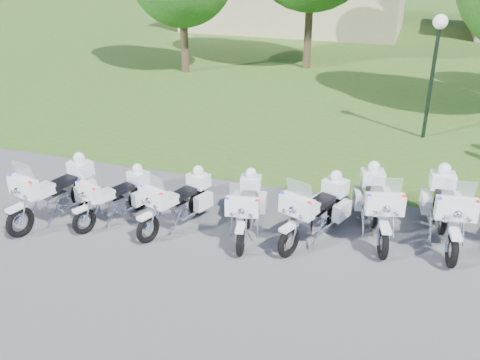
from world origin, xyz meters
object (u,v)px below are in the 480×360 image
(motorcycle_0, at_px, (56,190))
(motorcycle_6, at_px, (446,208))
(motorcycle_1, at_px, (116,196))
(lamp_post, at_px, (437,46))
(motorcycle_3, at_px, (247,206))
(motorcycle_4, at_px, (316,209))
(motorcycle_5, at_px, (377,204))
(motorcycle_2, at_px, (178,200))

(motorcycle_0, xyz_separation_m, motorcycle_6, (8.42, 1.82, 0.04))
(motorcycle_1, height_order, lamp_post, lamp_post)
(motorcycle_3, bearing_deg, motorcycle_4, 179.98)
(motorcycle_5, height_order, motorcycle_6, motorcycle_6)
(motorcycle_1, xyz_separation_m, lamp_post, (6.58, 7.92, 2.34))
(motorcycle_2, height_order, motorcycle_5, motorcycle_5)
(motorcycle_0, bearing_deg, lamp_post, -119.62)
(motorcycle_1, distance_m, lamp_post, 10.56)
(motorcycle_4, bearing_deg, motorcycle_3, 31.50)
(motorcycle_1, height_order, motorcycle_4, motorcycle_4)
(motorcycle_1, height_order, motorcycle_5, motorcycle_5)
(motorcycle_3, xyz_separation_m, motorcycle_4, (1.47, 0.26, 0.04))
(motorcycle_3, distance_m, motorcycle_4, 1.50)
(motorcycle_3, height_order, motorcycle_6, motorcycle_6)
(motorcycle_4, distance_m, motorcycle_5, 1.35)
(motorcycle_3, bearing_deg, motorcycle_1, -3.06)
(motorcycle_4, bearing_deg, motorcycle_5, -131.32)
(motorcycle_2, bearing_deg, motorcycle_3, -152.86)
(lamp_post, bearing_deg, motorcycle_4, -106.06)
(motorcycle_4, bearing_deg, motorcycle_1, 29.46)
(motorcycle_1, bearing_deg, motorcycle_6, -145.61)
(motorcycle_0, distance_m, motorcycle_4, 5.89)
(motorcycle_3, distance_m, motorcycle_5, 2.81)
(motorcycle_2, relative_size, lamp_post, 0.55)
(motorcycle_2, bearing_deg, motorcycle_6, -147.54)
(motorcycle_1, relative_size, motorcycle_6, 0.77)
(motorcycle_3, distance_m, motorcycle_6, 4.23)
(motorcycle_4, xyz_separation_m, motorcycle_6, (2.62, 0.82, 0.05))
(motorcycle_6, xyz_separation_m, lamp_post, (-0.52, 6.47, 2.21))
(motorcycle_0, bearing_deg, motorcycle_2, -155.11)
(motorcycle_1, xyz_separation_m, motorcycle_6, (7.10, 1.46, 0.13))
(motorcycle_5, bearing_deg, lamp_post, -111.76)
(motorcycle_0, xyz_separation_m, motorcycle_3, (4.34, 0.74, -0.06))
(motorcycle_1, height_order, motorcycle_2, motorcycle_2)
(motorcycle_0, bearing_deg, motorcycle_4, -156.17)
(motorcycle_6, bearing_deg, motorcycle_3, 7.19)
(motorcycle_0, height_order, lamp_post, lamp_post)
(motorcycle_4, xyz_separation_m, lamp_post, (2.10, 7.28, 2.26))
(motorcycle_5, distance_m, motorcycle_6, 1.43)
(motorcycle_3, bearing_deg, motorcycle_0, -0.50)
(motorcycle_4, bearing_deg, motorcycle_0, 31.14)
(motorcycle_3, bearing_deg, motorcycle_2, -2.66)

